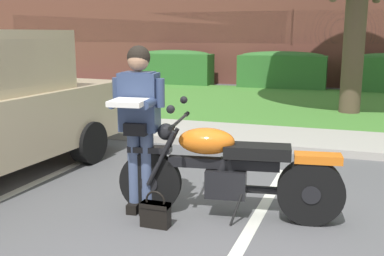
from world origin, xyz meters
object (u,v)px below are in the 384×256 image
Objects in this scene: rider_person at (139,117)px; hedge_center_left at (282,69)px; brick_building at (305,30)px; handbag at (155,212)px; motorcycle at (237,172)px; hedge_left at (175,67)px.

hedge_center_left is at bearing 89.96° from rider_person.
rider_person is 17.45m from brick_building.
hedge_center_left is (-0.28, 11.37, 0.51)m from handbag.
motorcycle is 1.31× the size of rider_person.
motorcycle is 17.34m from brick_building.
hedge_center_left reaches higher than handbag.
handbag is at bearing -45.63° from rider_person.
handbag is 12.07m from hedge_left.
brick_building is at bearing 90.34° from handbag.
rider_person reaches higher than hedge_left.
rider_person is at bearing -170.40° from motorcycle.
hedge_left and hedge_center_left have the same top height.
brick_building reaches higher than hedge_center_left.
brick_building is (0.18, 6.35, 1.28)m from hedge_center_left.
hedge_left is 7.58m from brick_building.
hedge_left is 0.93× the size of hedge_center_left.
rider_person is at bearing 134.37° from handbag.
handbag is 11.38m from hedge_center_left.
rider_person reaches higher than handbag.
motorcycle is 0.89m from handbag.
motorcycle is at bearing -87.37° from brick_building.
motorcycle is at bearing -84.93° from hedge_center_left.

